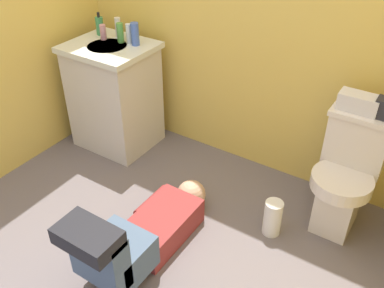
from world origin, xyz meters
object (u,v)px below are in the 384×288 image
person_plumber (141,234)px  bottle_green (120,33)px  toilet (346,175)px  vanity_cabinet (115,95)px  paper_towel_roll (273,218)px  bottle_white (118,27)px  soap_dispenser (100,26)px  bottle_blue (135,34)px  bottle_clear (129,34)px  tissue_box (359,103)px  faucet (121,32)px  bottle_pink (103,32)px

person_plumber → bottle_green: (-0.86, 0.92, 0.71)m
toilet → vanity_cabinet: 1.76m
paper_towel_roll → bottle_white: bearing=164.5°
soap_dispenser → paper_towel_roll: bearing=-13.1°
toilet → bottle_blue: (-1.59, 0.04, 0.53)m
soap_dispenser → bottle_clear: (0.30, -0.02, 0.00)m
tissue_box → bottle_blue: bearing=-178.2°
vanity_cabinet → person_plumber: size_ratio=0.77×
paper_towel_roll → bottle_blue: bearing=164.4°
bottle_white → bottle_blue: bearing=-15.0°
person_plumber → bottle_blue: bearing=128.3°
person_plumber → bottle_white: bearing=133.6°
bottle_clear → vanity_cabinet: bearing=-135.7°
toilet → bottle_white: (-1.79, 0.10, 0.52)m
vanity_cabinet → tissue_box: tissue_box is taller
faucet → bottle_pink: 0.13m
bottle_green → bottle_clear: (0.06, 0.02, 0.00)m
faucet → vanity_cabinet: bearing=-90.0°
soap_dispenser → bottle_white: soap_dispenser is taller
person_plumber → soap_dispenser: bearing=138.8°
bottle_green → toilet: bearing=-0.8°
bottle_pink → paper_towel_roll: 1.75m
faucet → bottle_clear: size_ratio=0.72×
tissue_box → paper_towel_roll: size_ratio=0.92×
bottle_white → bottle_clear: bottle_white is taller
vanity_cabinet → toilet: bearing=1.9°
tissue_box → paper_towel_roll: 0.83m
vanity_cabinet → bottle_clear: (0.11, 0.10, 0.47)m
bottle_blue → vanity_cabinet: bearing=-148.8°
bottle_white → bottle_green: 0.11m
soap_dispenser → bottle_pink: (0.09, -0.06, -0.01)m
tissue_box → bottle_clear: bearing=-178.3°
toilet → bottle_pink: bearing=-179.9°
soap_dispenser → bottle_pink: 0.11m
toilet → bottle_pink: (-1.85, -0.00, 0.51)m
person_plumber → bottle_blue: (-0.74, 0.94, 0.72)m
toilet → tissue_box: 0.44m
bottle_white → bottle_green: size_ratio=1.04×
toilet → person_plumber: toilet is taller
vanity_cabinet → bottle_green: size_ratio=5.89×
vanity_cabinet → soap_dispenser: bearing=147.6°
vanity_cabinet → soap_dispenser: size_ratio=4.94×
bottle_white → bottle_blue: 0.21m
faucet → bottle_clear: 0.11m
person_plumber → soap_dispenser: (-1.09, 0.96, 0.71)m
vanity_cabinet → bottle_blue: bottle_blue is taller
bottle_clear → person_plumber: bearing=-49.7°
bottle_white → bottle_blue: (0.20, -0.05, 0.01)m
vanity_cabinet → faucet: 0.47m
toilet → vanity_cabinet: bearing=-178.1°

